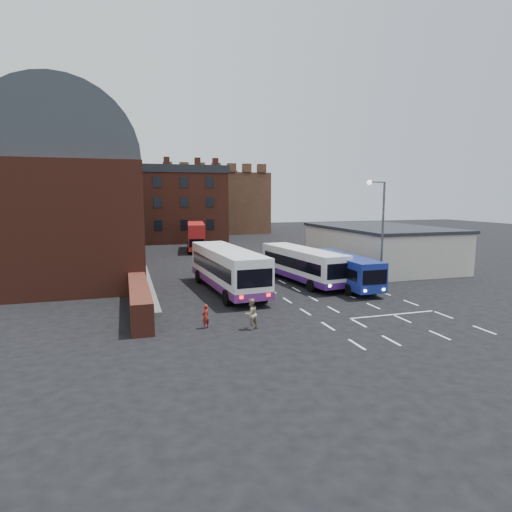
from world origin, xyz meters
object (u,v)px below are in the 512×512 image
object	(u,v)px
bus_blue	(342,268)
pedestrian_red	(205,316)
bus_red_double	(196,236)
street_lamp	(380,224)
bus_white_outbound	(227,266)
bus_white_inbound	(302,263)
pedestrian_beige	(251,314)

from	to	relation	value
bus_blue	pedestrian_red	bearing A→B (deg)	31.77
bus_red_double	street_lamp	size ratio (longest dim) A/B	1.12
bus_white_outbound	bus_white_inbound	world-z (taller)	bus_white_outbound
bus_blue	bus_red_double	world-z (taller)	bus_red_double
pedestrian_beige	bus_blue	bearing A→B (deg)	-164.49
bus_blue	bus_red_double	xyz separation A→B (m)	(-7.62, 27.07, 0.46)
bus_red_double	street_lamp	xyz separation A→B (m)	(9.92, -28.71, 3.19)
bus_white_outbound	pedestrian_beige	distance (m)	9.96
street_lamp	pedestrian_beige	bearing A→B (deg)	-151.04
street_lamp	pedestrian_red	xyz separation A→B (m)	(-15.07, -6.13, -4.51)
bus_red_double	pedestrian_red	world-z (taller)	bus_red_double
bus_white_outbound	street_lamp	bearing A→B (deg)	-17.53
bus_white_inbound	bus_blue	size ratio (longest dim) A/B	1.14
bus_white_inbound	pedestrian_red	bearing A→B (deg)	37.74
street_lamp	bus_white_inbound	bearing A→B (deg)	138.93
bus_red_double	street_lamp	world-z (taller)	street_lamp
street_lamp	bus_blue	bearing A→B (deg)	144.55
bus_white_inbound	bus_white_outbound	bearing A→B (deg)	3.49
bus_white_outbound	bus_blue	size ratio (longest dim) A/B	1.28
pedestrian_red	bus_white_inbound	bearing A→B (deg)	-169.48
bus_white_outbound	pedestrian_beige	world-z (taller)	bus_white_outbound
bus_white_inbound	bus_red_double	size ratio (longest dim) A/B	1.14
pedestrian_beige	pedestrian_red	bearing A→B (deg)	-44.40
street_lamp	pedestrian_red	world-z (taller)	street_lamp
bus_blue	bus_red_double	bearing A→B (deg)	-73.83
bus_white_outbound	pedestrian_red	world-z (taller)	bus_white_outbound
bus_white_outbound	pedestrian_red	bearing A→B (deg)	-114.50
bus_red_double	pedestrian_red	distance (m)	35.24
bus_white_outbound	pedestrian_red	distance (m)	9.68
bus_white_inbound	street_lamp	xyz separation A→B (m)	(4.77, -4.15, 3.46)
bus_blue	bus_red_double	distance (m)	28.13
bus_white_outbound	bus_blue	world-z (taller)	bus_white_outbound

